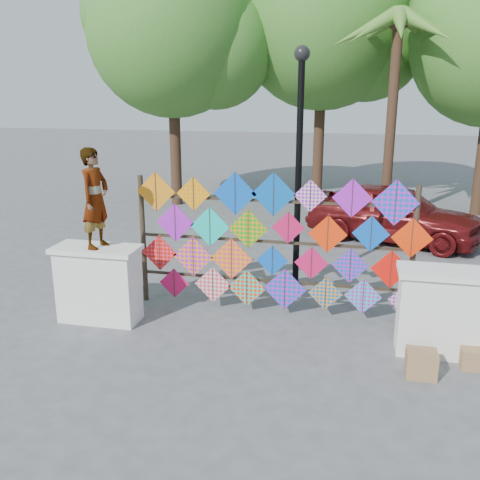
{
  "coord_description": "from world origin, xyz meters",
  "views": [
    {
      "loc": [
        1.34,
        -7.76,
        3.74
      ],
      "look_at": [
        -0.49,
        0.6,
        1.31
      ],
      "focal_mm": 40.0,
      "sensor_mm": 36.0,
      "label": 1
    }
  ],
  "objects_px": {
    "vendor_woman": "(95,198)",
    "lamppost": "(299,148)",
    "sedan": "(394,213)",
    "kite_rack": "(273,244)"
  },
  "relations": [
    {
      "from": "vendor_woman",
      "to": "sedan",
      "type": "distance_m",
      "value": 7.94
    },
    {
      "from": "vendor_woman",
      "to": "lamppost",
      "type": "bearing_deg",
      "value": -44.59
    },
    {
      "from": "kite_rack",
      "to": "vendor_woman",
      "type": "distance_m",
      "value": 2.97
    },
    {
      "from": "kite_rack",
      "to": "vendor_woman",
      "type": "relative_size",
      "value": 3.09
    },
    {
      "from": "sedan",
      "to": "lamppost",
      "type": "relative_size",
      "value": 0.96
    },
    {
      "from": "vendor_woman",
      "to": "lamppost",
      "type": "xyz_separation_m",
      "value": [
        2.95,
        2.2,
        0.62
      ]
    },
    {
      "from": "vendor_woman",
      "to": "sedan",
      "type": "relative_size",
      "value": 0.37
    },
    {
      "from": "kite_rack",
      "to": "sedan",
      "type": "distance_m",
      "value": 5.62
    },
    {
      "from": "sedan",
      "to": "lamppost",
      "type": "distance_m",
      "value": 4.77
    },
    {
      "from": "lamppost",
      "to": "sedan",
      "type": "bearing_deg",
      "value": 62.47
    }
  ]
}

